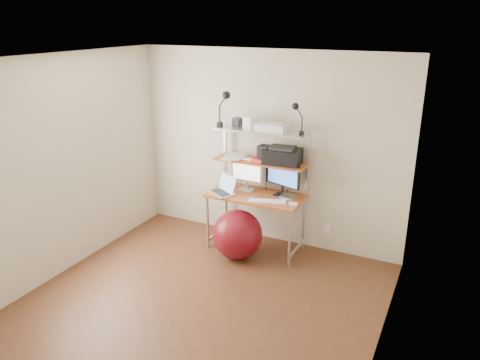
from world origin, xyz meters
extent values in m
plane|color=brown|center=(0.00, 0.00, 0.00)|extent=(3.60, 3.60, 0.00)
plane|color=white|center=(0.00, 0.00, 2.50)|extent=(3.60, 3.60, 0.00)
plane|color=beige|center=(0.00, 1.80, 1.25)|extent=(3.60, 0.00, 3.60)
plane|color=beige|center=(0.00, -1.80, 1.25)|extent=(3.60, 0.00, 3.60)
plane|color=beige|center=(-1.80, 0.00, 1.25)|extent=(0.00, 3.60, 3.60)
plane|color=beige|center=(1.80, 0.00, 1.25)|extent=(0.00, 3.60, 3.60)
cube|color=#B55B23|center=(0.00, 1.44, 0.72)|extent=(1.20, 0.60, 0.03)
cylinder|color=silver|center=(-0.56, 1.18, 0.35)|extent=(0.04, 0.04, 0.71)
cylinder|color=silver|center=(-0.56, 1.70, 0.35)|extent=(0.04, 0.04, 0.71)
cylinder|color=silver|center=(0.56, 1.18, 0.35)|extent=(0.04, 0.04, 0.71)
cylinder|color=silver|center=(0.56, 1.70, 0.35)|extent=(0.04, 0.04, 0.71)
cube|color=silver|center=(-0.57, 1.70, 1.15)|extent=(0.03, 0.04, 0.84)
cube|color=silver|center=(0.57, 1.70, 1.15)|extent=(0.03, 0.04, 0.84)
cube|color=#B55B23|center=(0.00, 1.57, 1.14)|extent=(1.18, 0.34, 0.02)
cube|color=silver|center=(0.00, 1.57, 1.54)|extent=(1.18, 0.34, 0.02)
cube|color=white|center=(0.85, 1.79, 0.30)|extent=(0.08, 0.01, 0.12)
cube|color=#BCBBC1|center=(-0.18, 1.53, 0.75)|extent=(0.19, 0.15, 0.01)
cylinder|color=#BCBBC1|center=(-0.18, 1.55, 0.81)|extent=(0.03, 0.03, 0.11)
cube|color=#BCBBC1|center=(-0.18, 1.55, 1.02)|extent=(0.42, 0.04, 0.32)
plane|color=white|center=(-0.18, 1.53, 1.02)|extent=(0.38, 0.00, 0.38)
cube|color=black|center=(0.30, 1.55, 0.75)|extent=(0.22, 0.19, 0.01)
cylinder|color=black|center=(0.30, 1.57, 0.81)|extent=(0.03, 0.03, 0.11)
cube|color=black|center=(0.30, 1.57, 1.02)|extent=(0.49, 0.19, 0.30)
plane|color=#4070DC|center=(0.30, 1.55, 1.02)|extent=(0.43, 0.14, 0.46)
cube|color=silver|center=(-0.41, 1.28, 0.75)|extent=(0.41, 0.38, 0.02)
cube|color=#29292B|center=(-0.41, 1.28, 0.76)|extent=(0.32, 0.27, 0.00)
cube|color=silver|center=(-0.35, 1.39, 0.87)|extent=(0.33, 0.23, 0.22)
plane|color=#6A8FB1|center=(-0.35, 1.39, 0.87)|extent=(0.31, 0.23, 0.30)
cube|color=white|center=(0.22, 1.29, 0.75)|extent=(0.47, 0.25, 0.01)
cube|color=white|center=(0.54, 1.32, 0.75)|extent=(0.11, 0.08, 0.03)
cube|color=silver|center=(0.41, 1.51, 0.76)|extent=(0.19, 0.19, 0.03)
cube|color=black|center=(0.06, 1.28, 0.74)|extent=(0.08, 0.13, 0.01)
cube|color=black|center=(0.28, 1.59, 1.24)|extent=(0.47, 0.33, 0.18)
cube|color=#29292B|center=(0.28, 1.59, 1.35)|extent=(0.32, 0.24, 0.03)
cube|color=black|center=(0.06, 1.55, 1.26)|extent=(0.16, 0.16, 0.21)
cube|color=red|center=(0.02, 1.51, 1.18)|extent=(0.21, 0.16, 0.05)
cube|color=white|center=(0.14, 1.57, 1.59)|extent=(0.37, 0.25, 0.08)
cube|color=#BCBBC1|center=(0.14, 1.57, 1.64)|extent=(0.32, 0.19, 0.01)
cube|color=white|center=(-0.15, 1.55, 1.62)|extent=(0.15, 0.13, 0.14)
cube|color=#29292B|center=(-0.34, 1.62, 1.60)|extent=(0.13, 0.13, 0.10)
cube|color=black|center=(-0.54, 1.51, 1.58)|extent=(0.06, 0.07, 0.06)
cylinder|color=black|center=(-0.54, 1.51, 1.71)|extent=(0.02, 0.02, 0.20)
sphere|color=black|center=(-0.44, 1.50, 1.95)|extent=(0.10, 0.10, 0.10)
cube|color=black|center=(0.54, 1.51, 1.57)|extent=(0.05, 0.06, 0.05)
cylinder|color=black|center=(0.54, 1.51, 1.68)|extent=(0.01, 0.01, 0.17)
sphere|color=black|center=(0.46, 1.50, 1.89)|extent=(0.08, 0.08, 0.08)
sphere|color=maroon|center=(-0.10, 1.11, 0.31)|extent=(0.62, 0.62, 0.62)
cube|color=white|center=(-0.37, 1.52, 1.15)|extent=(0.30, 0.34, 0.00)
cube|color=white|center=(-0.40, 1.61, 1.16)|extent=(0.26, 0.32, 0.00)
cube|color=white|center=(-0.34, 1.55, 1.16)|extent=(0.22, 0.28, 0.00)
cube|color=white|center=(-0.35, 1.57, 1.17)|extent=(0.25, 0.31, 0.00)
camera|label=1|loc=(2.22, -3.58, 2.86)|focal=35.00mm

